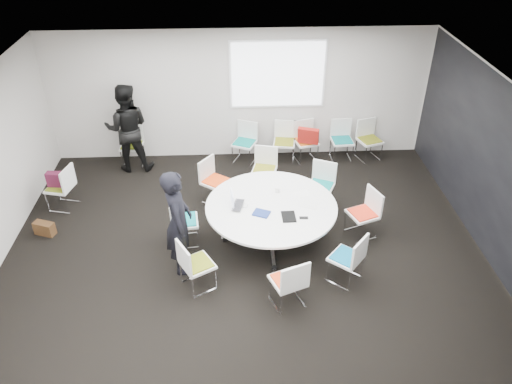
{
  "coord_description": "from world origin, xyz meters",
  "views": [
    {
      "loc": [
        -0.14,
        -6.38,
        5.49
      ],
      "look_at": [
        0.2,
        0.4,
        1.0
      ],
      "focal_mm": 35.0,
      "sensor_mm": 36.0,
      "label": 1
    }
  ],
  "objects_px": {
    "conference_table": "(271,215)",
    "chair_ring_f": "(197,273)",
    "laptop": "(241,206)",
    "chair_back_e": "(368,147)",
    "cup": "(277,190)",
    "person_main": "(178,222)",
    "chair_back_a": "(245,150)",
    "chair_back_d": "(341,148)",
    "chair_person_back": "(133,153)",
    "chair_ring_a": "(362,222)",
    "chair_ring_b": "(320,194)",
    "maroon_bag": "(58,179)",
    "chair_spare_left": "(63,195)",
    "chair_ring_c": "(264,177)",
    "chair_back_b": "(284,149)",
    "chair_ring_h": "(346,266)",
    "chair_ring_d": "(216,189)",
    "person_back": "(127,128)",
    "chair_ring_e": "(185,229)",
    "brown_bag": "(45,228)",
    "chair_back_c": "(306,148)",
    "chair_ring_g": "(288,290)"
  },
  "relations": [
    {
      "from": "conference_table",
      "to": "chair_ring_f",
      "type": "relative_size",
      "value": 2.5
    },
    {
      "from": "chair_ring_f",
      "to": "laptop",
      "type": "xyz_separation_m",
      "value": [
        0.7,
        1.08,
        0.47
      ]
    },
    {
      "from": "chair_back_e",
      "to": "cup",
      "type": "bearing_deg",
      "value": 27.72
    },
    {
      "from": "conference_table",
      "to": "person_main",
      "type": "xyz_separation_m",
      "value": [
        -1.48,
        -0.61,
        0.35
      ]
    },
    {
      "from": "chair_back_a",
      "to": "chair_back_e",
      "type": "height_order",
      "value": "same"
    },
    {
      "from": "chair_back_d",
      "to": "laptop",
      "type": "height_order",
      "value": "chair_back_d"
    },
    {
      "from": "chair_person_back",
      "to": "chair_ring_a",
      "type": "bearing_deg",
      "value": 151.12
    },
    {
      "from": "chair_person_back",
      "to": "cup",
      "type": "height_order",
      "value": "chair_person_back"
    },
    {
      "from": "chair_ring_b",
      "to": "person_main",
      "type": "bearing_deg",
      "value": 57.53
    },
    {
      "from": "cup",
      "to": "maroon_bag",
      "type": "relative_size",
      "value": 0.22
    },
    {
      "from": "chair_back_e",
      "to": "chair_spare_left",
      "type": "bearing_deg",
      "value": -4.69
    },
    {
      "from": "conference_table",
      "to": "chair_ring_c",
      "type": "distance_m",
      "value": 1.63
    },
    {
      "from": "chair_back_e",
      "to": "chair_back_b",
      "type": "bearing_deg",
      "value": -18.81
    },
    {
      "from": "chair_ring_h",
      "to": "chair_back_d",
      "type": "bearing_deg",
      "value": 30.6
    },
    {
      "from": "chair_ring_d",
      "to": "maroon_bag",
      "type": "bearing_deg",
      "value": -51.9
    },
    {
      "from": "chair_back_a",
      "to": "person_back",
      "type": "xyz_separation_m",
      "value": [
        -2.41,
        -0.16,
        0.67
      ]
    },
    {
      "from": "chair_ring_e",
      "to": "chair_person_back",
      "type": "height_order",
      "value": "same"
    },
    {
      "from": "cup",
      "to": "maroon_bag",
      "type": "distance_m",
      "value": 4.07
    },
    {
      "from": "chair_ring_a",
      "to": "cup",
      "type": "xyz_separation_m",
      "value": [
        -1.46,
        0.33,
        0.5
      ]
    },
    {
      "from": "chair_back_a",
      "to": "brown_bag",
      "type": "relative_size",
      "value": 2.44
    },
    {
      "from": "chair_ring_h",
      "to": "chair_back_c",
      "type": "xyz_separation_m",
      "value": [
        -0.12,
        3.82,
        0.0
      ]
    },
    {
      "from": "chair_back_d",
      "to": "brown_bag",
      "type": "relative_size",
      "value": 2.44
    },
    {
      "from": "chair_ring_d",
      "to": "chair_back_a",
      "type": "relative_size",
      "value": 1.0
    },
    {
      "from": "person_back",
      "to": "laptop",
      "type": "distance_m",
      "value": 3.47
    },
    {
      "from": "chair_back_c",
      "to": "brown_bag",
      "type": "relative_size",
      "value": 2.44
    },
    {
      "from": "person_main",
      "to": "chair_ring_e",
      "type": "bearing_deg",
      "value": -6.01
    },
    {
      "from": "chair_ring_d",
      "to": "person_back",
      "type": "height_order",
      "value": "person_back"
    },
    {
      "from": "conference_table",
      "to": "chair_back_d",
      "type": "distance_m",
      "value": 3.29
    },
    {
      "from": "conference_table",
      "to": "chair_back_c",
      "type": "xyz_separation_m",
      "value": [
        0.97,
        2.77,
        -0.26
      ]
    },
    {
      "from": "chair_ring_b",
      "to": "brown_bag",
      "type": "relative_size",
      "value": 2.44
    },
    {
      "from": "chair_ring_c",
      "to": "chair_ring_h",
      "type": "height_order",
      "value": "same"
    },
    {
      "from": "chair_ring_a",
      "to": "chair_ring_b",
      "type": "height_order",
      "value": "same"
    },
    {
      "from": "chair_ring_b",
      "to": "chair_ring_f",
      "type": "distance_m",
      "value": 3.03
    },
    {
      "from": "chair_ring_d",
      "to": "chair_ring_h",
      "type": "height_order",
      "value": "same"
    },
    {
      "from": "chair_ring_d",
      "to": "laptop",
      "type": "bearing_deg",
      "value": 57.19
    },
    {
      "from": "chair_ring_f",
      "to": "chair_back_b",
      "type": "xyz_separation_m",
      "value": [
        1.7,
        3.84,
        0.0
      ]
    },
    {
      "from": "chair_ring_e",
      "to": "person_main",
      "type": "xyz_separation_m",
      "value": [
        -0.0,
        -0.63,
        0.62
      ]
    },
    {
      "from": "chair_ring_h",
      "to": "chair_back_b",
      "type": "distance_m",
      "value": 3.85
    },
    {
      "from": "chair_ring_a",
      "to": "chair_ring_e",
      "type": "height_order",
      "value": "same"
    },
    {
      "from": "chair_spare_left",
      "to": "cup",
      "type": "relative_size",
      "value": 9.78
    },
    {
      "from": "chair_ring_b",
      "to": "laptop",
      "type": "bearing_deg",
      "value": 58.31
    },
    {
      "from": "chair_back_d",
      "to": "brown_bag",
      "type": "distance_m",
      "value": 6.21
    },
    {
      "from": "person_back",
      "to": "maroon_bag",
      "type": "distance_m",
      "value": 1.81
    },
    {
      "from": "chair_ring_d",
      "to": "chair_ring_e",
      "type": "height_order",
      "value": "same"
    },
    {
      "from": "chair_ring_e",
      "to": "chair_back_d",
      "type": "distance_m",
      "value": 4.25
    },
    {
      "from": "chair_ring_g",
      "to": "cup",
      "type": "xyz_separation_m",
      "value": [
        -0.0,
        1.91,
        0.5
      ]
    },
    {
      "from": "chair_ring_e",
      "to": "chair_ring_c",
      "type": "bearing_deg",
      "value": 131.05
    },
    {
      "from": "chair_spare_left",
      "to": "laptop",
      "type": "xyz_separation_m",
      "value": [
        3.34,
        -1.19,
        0.47
      ]
    },
    {
      "from": "chair_ring_a",
      "to": "chair_spare_left",
      "type": "bearing_deg",
      "value": 57.71
    },
    {
      "from": "chair_back_c",
      "to": "laptop",
      "type": "bearing_deg",
      "value": 47.88
    }
  ]
}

